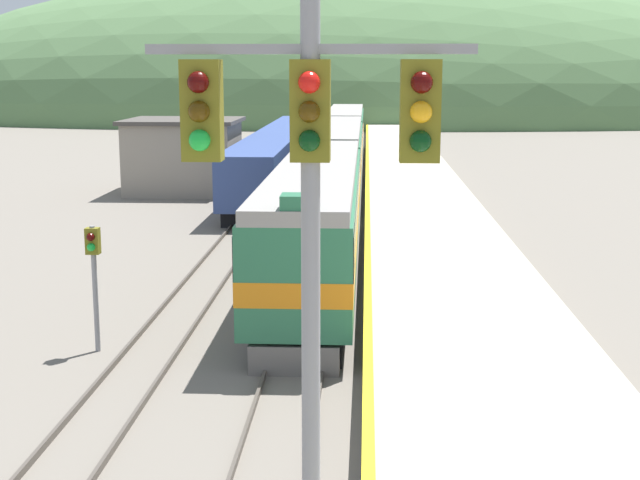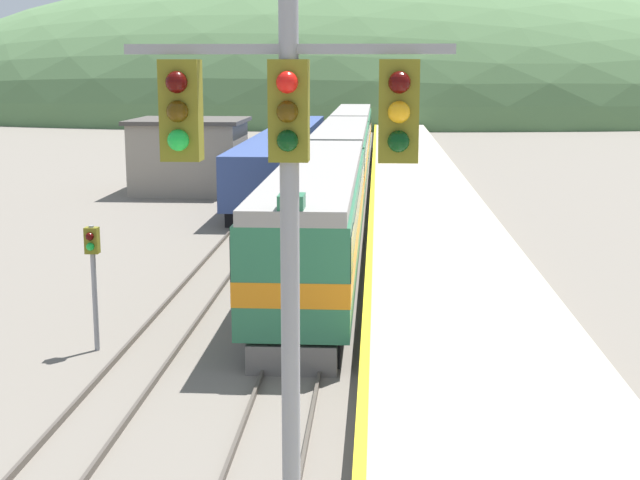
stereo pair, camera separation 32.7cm
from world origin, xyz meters
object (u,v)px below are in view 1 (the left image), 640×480
Objects in this scene: siding_train at (280,156)px; express_train_lead_car at (317,218)px; signal_post_siding at (94,262)px; carriage_second at (337,157)px; carriage_third at (345,132)px; signal_mast_main at (311,227)px.

express_train_lead_car is at bearing -81.78° from siding_train.
siding_train is at bearing 98.22° from express_train_lead_car.
carriage_second is at bearing 79.87° from signal_post_siding.
carriage_third is 2.38× the size of signal_mast_main.
siding_train is 10.35× the size of signal_post_siding.
signal_post_siding is (-5.51, -52.47, 0.23)m from carriage_third.
express_train_lead_car is 1.03× the size of carriage_second.
signal_mast_main is at bearing -84.09° from siding_train.
signal_post_siding is at bearing -122.47° from express_train_lead_car.
carriage_second is 0.58× the size of siding_train.
express_train_lead_car reaches higher than signal_post_siding.
signal_mast_main is at bearing -88.46° from carriage_second.
express_train_lead_car is 2.45× the size of signal_mast_main.
carriage_third is at bearing 84.01° from signal_post_siding.
siding_train is (-4.00, 27.68, -0.48)m from express_train_lead_car.
carriage_second is 1.00× the size of carriage_third.
express_train_lead_car is 22.95m from signal_mast_main.
express_train_lead_car reaches higher than carriage_second.
signal_mast_main reaches higher than carriage_third.
siding_train is (-4.00, 5.50, -0.47)m from carriage_second.
carriage_third reaches higher than siding_train.
signal_post_siding is (-5.51, -30.83, 0.23)m from carriage_second.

